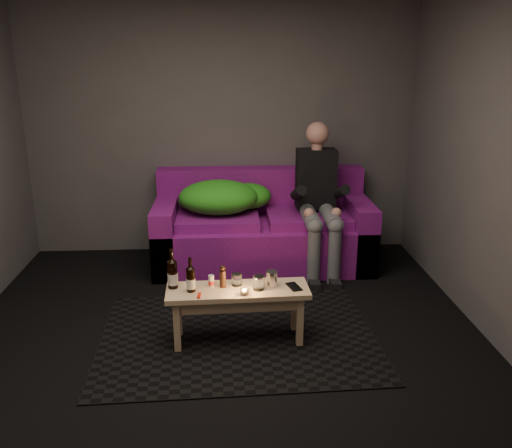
{
  "coord_description": "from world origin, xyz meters",
  "views": [
    {
      "loc": [
        0.04,
        -3.4,
        2.08
      ],
      "look_at": [
        0.3,
        1.15,
        0.62
      ],
      "focal_mm": 38.0,
      "sensor_mm": 36.0,
      "label": 1
    }
  ],
  "objects": [
    {
      "name": "tealight",
      "position": [
        0.16,
        0.12,
        0.45
      ],
      "size": [
        0.06,
        0.06,
        0.04
      ],
      "color": "white",
      "rests_on": "coffee_table"
    },
    {
      "name": "tumbler_front",
      "position": [
        0.27,
        0.2,
        0.48
      ],
      "size": [
        0.1,
        0.1,
        0.1
      ],
      "primitive_type": "cylinder",
      "rotation": [
        0.0,
        0.0,
        -0.15
      ],
      "color": "white",
      "rests_on": "coffee_table"
    },
    {
      "name": "tumbler_back",
      "position": [
        0.11,
        0.28,
        0.47
      ],
      "size": [
        0.09,
        0.09,
        0.09
      ],
      "primitive_type": "cylinder",
      "rotation": [
        0.0,
        0.0,
        -0.28
      ],
      "color": "white",
      "rests_on": "coffee_table"
    },
    {
      "name": "room",
      "position": [
        0.0,
        0.47,
        1.64
      ],
      "size": [
        4.5,
        4.5,
        4.5
      ],
      "color": "silver",
      "rests_on": "ground"
    },
    {
      "name": "coffee_table",
      "position": [
        0.12,
        0.22,
        0.35
      ],
      "size": [
        1.05,
        0.37,
        0.43
      ],
      "rotation": [
        0.0,
        0.0,
        0.04
      ],
      "color": "tan",
      "rests_on": "rug"
    },
    {
      "name": "rug",
      "position": [
        0.12,
        0.27,
        0.0
      ],
      "size": [
        2.14,
        1.59,
        0.01
      ],
      "primitive_type": "cube",
      "rotation": [
        0.0,
        0.0,
        0.04
      ],
      "color": "black",
      "rests_on": "floor"
    },
    {
      "name": "red_lighter",
      "position": [
        -0.16,
        0.11,
        0.43
      ],
      "size": [
        0.03,
        0.08,
        0.01
      ],
      "primitive_type": "cube",
      "rotation": [
        0.0,
        0.0,
        -0.07
      ],
      "color": "red",
      "rests_on": "coffee_table"
    },
    {
      "name": "beer_bottle_a",
      "position": [
        -0.36,
        0.26,
        0.54
      ],
      "size": [
        0.08,
        0.08,
        0.3
      ],
      "color": "black",
      "rests_on": "coffee_table"
    },
    {
      "name": "beer_bottle_b",
      "position": [
        -0.22,
        0.19,
        0.52
      ],
      "size": [
        0.07,
        0.07,
        0.26
      ],
      "color": "black",
      "rests_on": "coffee_table"
    },
    {
      "name": "smartphone",
      "position": [
        0.53,
        0.22,
        0.43
      ],
      "size": [
        0.12,
        0.17,
        0.01
      ],
      "primitive_type": "cube",
      "rotation": [
        0.0,
        0.0,
        0.28
      ],
      "color": "black",
      "rests_on": "coffee_table"
    },
    {
      "name": "pepper_mill",
      "position": [
        0.01,
        0.26,
        0.49
      ],
      "size": [
        0.05,
        0.05,
        0.13
      ],
      "primitive_type": "cylinder",
      "rotation": [
        0.0,
        0.0,
        -0.05
      ],
      "color": "black",
      "rests_on": "coffee_table"
    },
    {
      "name": "sofa",
      "position": [
        0.4,
        1.82,
        0.33
      ],
      "size": [
        2.14,
        0.96,
        0.92
      ],
      "color": "#640D58",
      "rests_on": "floor"
    },
    {
      "name": "floor",
      "position": [
        0.0,
        0.0,
        0.0
      ],
      "size": [
        4.5,
        4.5,
        0.0
      ],
      "primitive_type": "plane",
      "color": "black",
      "rests_on": "ground"
    },
    {
      "name": "steel_cup",
      "position": [
        0.37,
        0.26,
        0.48
      ],
      "size": [
        0.1,
        0.1,
        0.12
      ],
      "primitive_type": "cylinder",
      "rotation": [
        0.0,
        0.0,
        -0.25
      ],
      "color": "silver",
      "rests_on": "coffee_table"
    },
    {
      "name": "green_blanket",
      "position": [
        0.01,
        1.81,
        0.69
      ],
      "size": [
        0.94,
        0.64,
        0.32
      ],
      "color": "#2A981B",
      "rests_on": "sofa"
    },
    {
      "name": "person",
      "position": [
        0.94,
        1.65,
        0.74
      ],
      "size": [
        0.39,
        0.89,
        1.43
      ],
      "color": "black",
      "rests_on": "sofa"
    },
    {
      "name": "salt_shaker",
      "position": [
        -0.08,
        0.27,
        0.47
      ],
      "size": [
        0.06,
        0.06,
        0.09
      ],
      "primitive_type": "cylinder",
      "rotation": [
        0.0,
        0.0,
        0.42
      ],
      "color": "silver",
      "rests_on": "coffee_table"
    }
  ]
}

